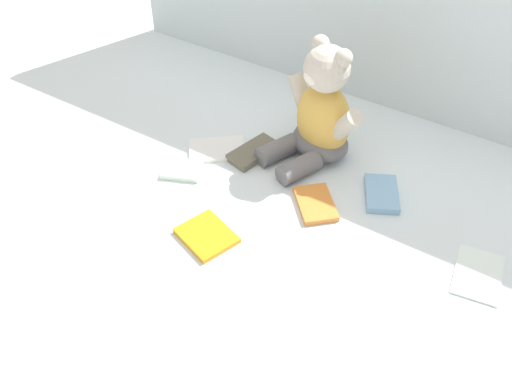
{
  "coord_description": "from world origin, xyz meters",
  "views": [
    {
      "loc": [
        0.47,
        -0.85,
        0.93
      ],
      "look_at": [
        -0.0,
        -0.1,
        0.1
      ],
      "focal_mm": 40.74,
      "sensor_mm": 36.0,
      "label": 1
    }
  ],
  "objects_px": {
    "teddy_bear": "(320,116)",
    "book_case_1": "(316,204)",
    "book_case_5": "(207,236)",
    "book_case_3": "(182,170)",
    "book_case_0": "(254,152)",
    "book_case_4": "(382,194)",
    "book_case_6": "(478,274)",
    "book_case_2": "(217,149)"
  },
  "relations": [
    {
      "from": "book_case_1",
      "to": "book_case_2",
      "type": "distance_m",
      "value": 0.31
    },
    {
      "from": "book_case_1",
      "to": "book_case_6",
      "type": "height_order",
      "value": "book_case_1"
    },
    {
      "from": "book_case_6",
      "to": "book_case_3",
      "type": "bearing_deg",
      "value": -3.53
    },
    {
      "from": "book_case_0",
      "to": "book_case_5",
      "type": "distance_m",
      "value": 0.3
    },
    {
      "from": "book_case_3",
      "to": "book_case_5",
      "type": "bearing_deg",
      "value": 27.25
    },
    {
      "from": "teddy_bear",
      "to": "book_case_5",
      "type": "relative_size",
      "value": 2.57
    },
    {
      "from": "book_case_0",
      "to": "book_case_1",
      "type": "relative_size",
      "value": 1.11
    },
    {
      "from": "book_case_3",
      "to": "book_case_4",
      "type": "bearing_deg",
      "value": 88.1
    },
    {
      "from": "book_case_2",
      "to": "teddy_bear",
      "type": "bearing_deg",
      "value": 82.33
    },
    {
      "from": "book_case_1",
      "to": "book_case_3",
      "type": "xyz_separation_m",
      "value": [
        -0.33,
        -0.07,
        -0.0
      ]
    },
    {
      "from": "book_case_0",
      "to": "book_case_6",
      "type": "height_order",
      "value": "book_case_0"
    },
    {
      "from": "book_case_0",
      "to": "book_case_6",
      "type": "distance_m",
      "value": 0.6
    },
    {
      "from": "book_case_1",
      "to": "book_case_4",
      "type": "relative_size",
      "value": 1.0
    },
    {
      "from": "book_case_5",
      "to": "book_case_4",
      "type": "bearing_deg",
      "value": -20.97
    },
    {
      "from": "book_case_4",
      "to": "book_case_6",
      "type": "height_order",
      "value": "book_case_4"
    },
    {
      "from": "book_case_0",
      "to": "book_case_6",
      "type": "relative_size",
      "value": 0.96
    },
    {
      "from": "book_case_1",
      "to": "book_case_3",
      "type": "bearing_deg",
      "value": 148.76
    },
    {
      "from": "book_case_4",
      "to": "book_case_5",
      "type": "relative_size",
      "value": 1.0
    },
    {
      "from": "book_case_0",
      "to": "book_case_4",
      "type": "bearing_deg",
      "value": 18.82
    },
    {
      "from": "teddy_bear",
      "to": "book_case_2",
      "type": "height_order",
      "value": "teddy_bear"
    },
    {
      "from": "teddy_bear",
      "to": "book_case_6",
      "type": "height_order",
      "value": "teddy_bear"
    },
    {
      "from": "book_case_3",
      "to": "book_case_5",
      "type": "relative_size",
      "value": 0.79
    },
    {
      "from": "teddy_bear",
      "to": "book_case_0",
      "type": "height_order",
      "value": "teddy_bear"
    },
    {
      "from": "book_case_1",
      "to": "book_case_2",
      "type": "xyz_separation_m",
      "value": [
        -0.3,
        0.04,
        -0.0
      ]
    },
    {
      "from": "book_case_0",
      "to": "book_case_6",
      "type": "bearing_deg",
      "value": 5.94
    },
    {
      "from": "book_case_2",
      "to": "book_case_4",
      "type": "distance_m",
      "value": 0.42
    },
    {
      "from": "teddy_bear",
      "to": "book_case_5",
      "type": "xyz_separation_m",
      "value": [
        -0.07,
        -0.38,
        -0.11
      ]
    },
    {
      "from": "book_case_1",
      "to": "book_case_2",
      "type": "bearing_deg",
      "value": 128.99
    },
    {
      "from": "book_case_5",
      "to": "book_case_6",
      "type": "relative_size",
      "value": 0.86
    },
    {
      "from": "book_case_3",
      "to": "book_case_5",
      "type": "distance_m",
      "value": 0.23
    },
    {
      "from": "book_case_2",
      "to": "book_case_4",
      "type": "relative_size",
      "value": 1.18
    },
    {
      "from": "book_case_0",
      "to": "book_case_3",
      "type": "relative_size",
      "value": 1.42
    },
    {
      "from": "teddy_bear",
      "to": "book_case_1",
      "type": "bearing_deg",
      "value": -41.06
    },
    {
      "from": "book_case_3",
      "to": "book_case_4",
      "type": "height_order",
      "value": "book_case_4"
    },
    {
      "from": "book_case_4",
      "to": "book_case_3",
      "type": "bearing_deg",
      "value": -5.65
    },
    {
      "from": "book_case_0",
      "to": "book_case_3",
      "type": "distance_m",
      "value": 0.19
    },
    {
      "from": "book_case_1",
      "to": "book_case_5",
      "type": "relative_size",
      "value": 1.0
    },
    {
      "from": "book_case_1",
      "to": "book_case_4",
      "type": "xyz_separation_m",
      "value": [
        0.12,
        0.11,
        0.0
      ]
    },
    {
      "from": "book_case_4",
      "to": "book_case_5",
      "type": "xyz_separation_m",
      "value": [
        -0.27,
        -0.32,
        -0.0
      ]
    },
    {
      "from": "book_case_3",
      "to": "book_case_6",
      "type": "bearing_deg",
      "value": 71.79
    },
    {
      "from": "book_case_5",
      "to": "book_case_1",
      "type": "bearing_deg",
      "value": -16.96
    },
    {
      "from": "book_case_3",
      "to": "teddy_bear",
      "type": "bearing_deg",
      "value": 111.48
    }
  ]
}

